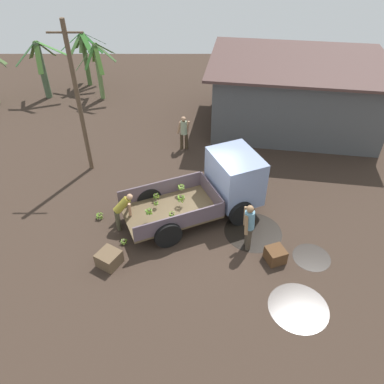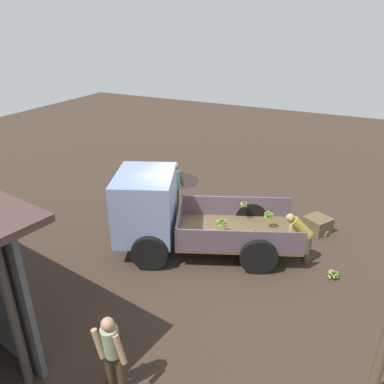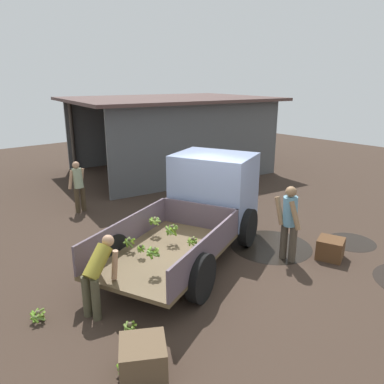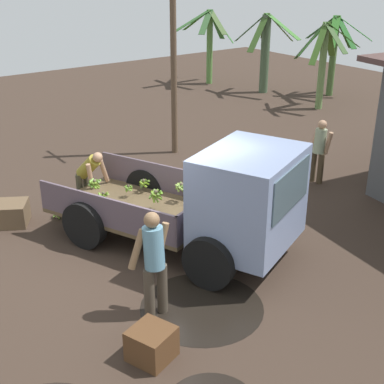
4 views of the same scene
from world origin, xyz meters
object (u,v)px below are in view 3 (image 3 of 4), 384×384
object	(u,v)px
wooden_crate_1	(330,249)
wooden_crate_0	(143,358)
person_foreground_visitor	(289,220)
banana_bunch_on_ground_2	(125,368)
cargo_truck	(206,199)
banana_bunch_on_ground_1	(38,315)
person_worker_loading	(98,272)
banana_bunch_on_ground_0	(130,326)
person_bystander_near_shed	(78,184)

from	to	relation	value
wooden_crate_1	wooden_crate_0	bearing A→B (deg)	-178.32
person_foreground_visitor	banana_bunch_on_ground_2	world-z (taller)	person_foreground_visitor
cargo_truck	wooden_crate_0	distance (m)	4.61
banana_bunch_on_ground_1	wooden_crate_1	size ratio (longest dim) A/B	0.49
person_worker_loading	banana_bunch_on_ground_0	distance (m)	1.07
cargo_truck	banana_bunch_on_ground_2	distance (m)	4.74
person_worker_loading	banana_bunch_on_ground_1	distance (m)	1.21
cargo_truck	wooden_crate_0	bearing A→B (deg)	-166.65
person_foreground_visitor	person_worker_loading	size ratio (longest dim) A/B	1.30
person_foreground_visitor	person_bystander_near_shed	bearing A→B (deg)	-71.38
person_foreground_visitor	person_bystander_near_shed	xyz separation A→B (m)	(-2.14, 6.09, -0.10)
person_foreground_visitor	person_worker_loading	distance (m)	4.23
banana_bunch_on_ground_1	wooden_crate_0	distance (m)	2.22
wooden_crate_0	cargo_truck	bearing A→B (deg)	36.36
person_worker_loading	banana_bunch_on_ground_0	world-z (taller)	person_worker_loading
banana_bunch_on_ground_0	banana_bunch_on_ground_1	size ratio (longest dim) A/B	0.91
wooden_crate_0	wooden_crate_1	distance (m)	5.17
person_bystander_near_shed	wooden_crate_1	world-z (taller)	person_bystander_near_shed
person_foreground_visitor	banana_bunch_on_ground_0	world-z (taller)	person_foreground_visitor
person_bystander_near_shed	banana_bunch_on_ground_0	world-z (taller)	person_bystander_near_shed
person_foreground_visitor	banana_bunch_on_ground_1	size ratio (longest dim) A/B	6.40
banana_bunch_on_ground_2	wooden_crate_0	size ratio (longest dim) A/B	0.39
banana_bunch_on_ground_0	person_bystander_near_shed	bearing A→B (deg)	72.44
person_foreground_visitor	banana_bunch_on_ground_1	xyz separation A→B (m)	(-5.06, 1.35, -0.84)
person_foreground_visitor	wooden_crate_0	xyz separation A→B (m)	(-4.34, -0.74, -0.73)
person_bystander_near_shed	wooden_crate_0	xyz separation A→B (m)	(-2.20, -6.84, -0.63)
banana_bunch_on_ground_2	wooden_crate_1	world-z (taller)	wooden_crate_1
person_bystander_near_shed	wooden_crate_1	xyz separation A→B (m)	(2.97, -6.68, -0.63)
banana_bunch_on_ground_0	wooden_crate_0	size ratio (longest dim) A/B	0.38
banana_bunch_on_ground_2	wooden_crate_1	bearing A→B (deg)	0.26
banana_bunch_on_ground_1	banana_bunch_on_ground_2	world-z (taller)	banana_bunch_on_ground_1
banana_bunch_on_ground_1	wooden_crate_1	distance (m)	6.20
person_foreground_visitor	banana_bunch_on_ground_2	bearing A→B (deg)	6.97
person_worker_loading	banana_bunch_on_ground_1	xyz separation A→B (m)	(-0.94, 0.41, -0.65)
cargo_truck	person_worker_loading	xyz separation A→B (m)	(-3.43, -0.99, -0.34)
person_bystander_near_shed	banana_bunch_on_ground_0	size ratio (longest dim) A/B	6.38
person_worker_loading	banana_bunch_on_ground_2	world-z (taller)	person_worker_loading
person_bystander_near_shed	wooden_crate_0	distance (m)	7.21
person_foreground_visitor	banana_bunch_on_ground_2	size ratio (longest dim) A/B	7.04
person_foreground_visitor	banana_bunch_on_ground_0	size ratio (longest dim) A/B	7.07
person_worker_loading	wooden_crate_0	size ratio (longest dim) A/B	2.10
person_bystander_near_shed	wooden_crate_0	size ratio (longest dim) A/B	2.45
person_worker_loading	person_bystander_near_shed	distance (m)	5.52
wooden_crate_0	banana_bunch_on_ground_0	bearing A→B (deg)	70.18
cargo_truck	person_worker_loading	bearing A→B (deg)	173.16
person_foreground_visitor	wooden_crate_1	distance (m)	1.25
cargo_truck	wooden_crate_1	bearing A→B (deg)	-82.00
wooden_crate_0	person_bystander_near_shed	bearing A→B (deg)	72.15
person_foreground_visitor	wooden_crate_1	size ratio (longest dim) A/B	3.13
person_worker_loading	person_bystander_near_shed	bearing A→B (deg)	48.52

